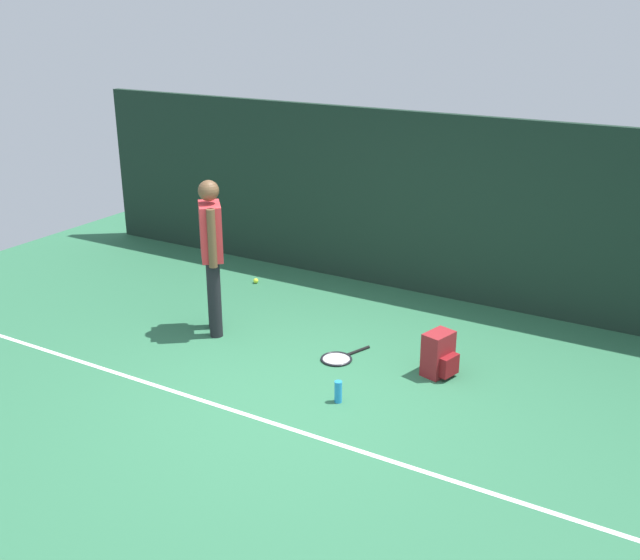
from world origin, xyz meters
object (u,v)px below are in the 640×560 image
Objects in this scene: water_bottle at (338,392)px; tennis_racket at (339,358)px; tennis_player at (212,248)px; backpack at (439,355)px; tennis_ball_near_player at (256,281)px.

tennis_racket is at bearing 118.69° from water_bottle.
backpack is (2.50, 0.28, -0.76)m from tennis_player.
backpack is 3.21m from tennis_ball_near_player.
tennis_ball_near_player reaches higher than tennis_racket.
tennis_racket is at bearing 116.77° from backpack.
backpack is at bearing 58.64° from water_bottle.
tennis_player is at bearing 160.56° from water_bottle.
tennis_player is 3.86× the size of backpack.
water_bottle is (1.92, -0.68, -0.86)m from tennis_player.
tennis_player reaches higher than water_bottle.
tennis_player reaches higher than tennis_ball_near_player.
tennis_player is at bearing 111.70° from backpack.
tennis_ball_near_player is at bearing 157.04° from tennis_player.
tennis_ball_near_player is 0.32× the size of water_bottle.
backpack is 1.13m from water_bottle.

